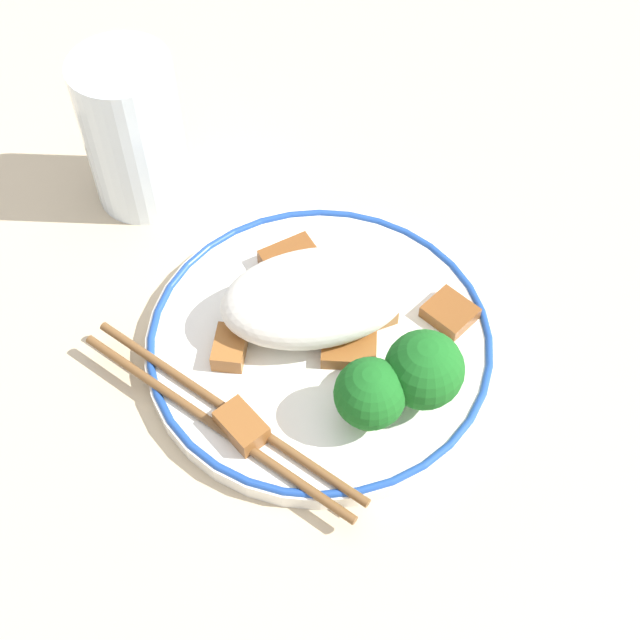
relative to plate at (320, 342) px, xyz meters
The scene contains 13 objects.
ground_plane 0.01m from the plate, ahead, with size 3.00×3.00×0.00m, color #C6B28E.
plate is the anchor object (origin of this frame).
rice_mound 0.03m from the plate, 106.77° to the left, with size 0.12×0.07×0.05m.
broccoli_back_left 0.07m from the plate, 74.79° to the right, with size 0.04×0.04×0.05m.
broccoli_back_center 0.08m from the plate, 47.33° to the right, with size 0.05×0.05×0.06m.
meat_near_front 0.06m from the plate, behind, with size 0.03×0.03×0.01m.
meat_near_left 0.04m from the plate, 25.01° to the left, with size 0.03×0.04×0.01m.
meat_near_right 0.02m from the plate, 42.88° to the right, with size 0.04×0.03×0.01m.
meat_near_back 0.07m from the plate, 97.40° to the left, with size 0.04×0.03×0.01m.
meat_on_rice_edge 0.08m from the plate, 135.70° to the right, with size 0.03×0.04×0.01m.
meat_mid_left 0.09m from the plate, ahead, with size 0.04×0.04×0.01m.
chopsticks 0.08m from the plate, 146.99° to the right, with size 0.15×0.16×0.01m.
drinking_glass 0.20m from the plate, 121.00° to the left, with size 0.07×0.07×0.11m.
Camera 1 is at (-0.06, -0.31, 0.48)m, focal length 50.00 mm.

